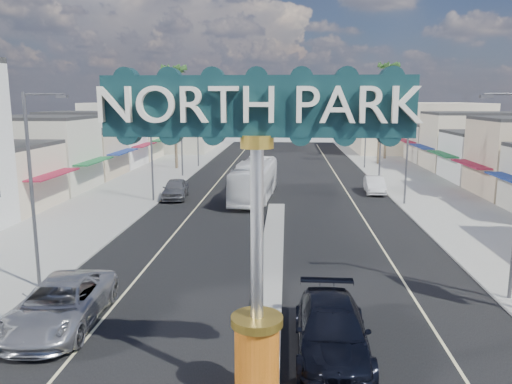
# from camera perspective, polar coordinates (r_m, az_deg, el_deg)

# --- Properties ---
(ground) EXTENTS (160.00, 160.00, 0.00)m
(ground) POSITION_cam_1_polar(r_m,az_deg,el_deg) (42.19, 2.41, -1.29)
(ground) COLOR gray
(ground) RESTS_ON ground
(road) EXTENTS (20.00, 120.00, 0.01)m
(road) POSITION_cam_1_polar(r_m,az_deg,el_deg) (42.18, 2.41, -1.28)
(road) COLOR black
(road) RESTS_ON ground
(median_island) EXTENTS (1.30, 30.00, 0.16)m
(median_island) POSITION_cam_1_polar(r_m,az_deg,el_deg) (26.71, 1.68, -8.22)
(median_island) COLOR gray
(median_island) RESTS_ON ground
(sidewalk_left) EXTENTS (8.00, 120.00, 0.12)m
(sidewalk_left) POSITION_cam_1_polar(r_m,az_deg,el_deg) (44.69, -15.85, -0.93)
(sidewalk_left) COLOR gray
(sidewalk_left) RESTS_ON ground
(sidewalk_right) EXTENTS (8.00, 120.00, 0.12)m
(sidewalk_right) POSITION_cam_1_polar(r_m,az_deg,el_deg) (44.18, 20.88, -1.36)
(sidewalk_right) COLOR gray
(sidewalk_right) RESTS_ON ground
(storefront_row_left) EXTENTS (12.00, 42.00, 6.00)m
(storefront_row_left) POSITION_cam_1_polar(r_m,az_deg,el_deg) (59.94, -20.96, 4.47)
(storefront_row_left) COLOR beige
(storefront_row_left) RESTS_ON ground
(storefront_row_right) EXTENTS (12.00, 42.00, 6.00)m
(storefront_row_right) POSITION_cam_1_polar(r_m,az_deg,el_deg) (59.29, 26.65, 3.99)
(storefront_row_right) COLOR #B7B29E
(storefront_row_right) RESTS_ON ground
(backdrop_far_left) EXTENTS (20.00, 20.00, 8.00)m
(backdrop_far_left) POSITION_cam_1_polar(r_m,az_deg,el_deg) (89.35, -11.31, 7.42)
(backdrop_far_left) COLOR #B7B29E
(backdrop_far_left) RESTS_ON ground
(backdrop_far_right) EXTENTS (20.00, 20.00, 8.00)m
(backdrop_far_right) POSITION_cam_1_polar(r_m,az_deg,el_deg) (88.96, 17.49, 7.12)
(backdrop_far_right) COLOR beige
(backdrop_far_right) RESTS_ON ground
(gateway_sign) EXTENTS (8.20, 1.50, 9.15)m
(gateway_sign) POSITION_cam_1_polar(r_m,az_deg,el_deg) (13.56, 0.11, -1.23)
(gateway_sign) COLOR #C6620F
(gateway_sign) RESTS_ON median_island
(traffic_signal_left) EXTENTS (5.09, 0.45, 6.00)m
(traffic_signal_left) POSITION_cam_1_polar(r_m,az_deg,el_deg) (56.33, -6.69, 6.05)
(traffic_signal_left) COLOR #47474C
(traffic_signal_left) RESTS_ON ground
(traffic_signal_right) EXTENTS (5.09, 0.45, 6.00)m
(traffic_signal_right) POSITION_cam_1_polar(r_m,az_deg,el_deg) (56.07, 12.22, 5.86)
(traffic_signal_right) COLOR #47474C
(traffic_signal_right) RESTS_ON ground
(streetlight_l_near) EXTENTS (2.03, 0.22, 9.00)m
(streetlight_l_near) POSITION_cam_1_polar(r_m,az_deg,el_deg) (24.33, -23.99, 1.09)
(streetlight_l_near) COLOR #47474C
(streetlight_l_near) RESTS_ON ground
(streetlight_l_mid) EXTENTS (2.03, 0.22, 9.00)m
(streetlight_l_mid) POSITION_cam_1_polar(r_m,az_deg,el_deg) (42.92, -11.67, 5.55)
(streetlight_l_mid) COLOR #47474C
(streetlight_l_mid) RESTS_ON ground
(streetlight_l_far) EXTENTS (2.03, 0.22, 9.00)m
(streetlight_l_far) POSITION_cam_1_polar(r_m,az_deg,el_deg) (64.36, -6.54, 7.33)
(streetlight_l_far) COLOR #47474C
(streetlight_l_far) RESTS_ON ground
(streetlight_r_mid) EXTENTS (2.03, 0.22, 9.00)m
(streetlight_r_mid) POSITION_cam_1_polar(r_m,az_deg,el_deg) (42.53, 16.72, 5.28)
(streetlight_r_mid) COLOR #47474C
(streetlight_r_mid) RESTS_ON ground
(streetlight_r_far) EXTENTS (2.03, 0.22, 9.00)m
(streetlight_r_far) POSITION_cam_1_polar(r_m,az_deg,el_deg) (64.10, 12.30, 7.14)
(streetlight_r_far) COLOR #47474C
(streetlight_r_far) RESTS_ON ground
(palm_left_far) EXTENTS (2.60, 2.60, 13.10)m
(palm_left_far) POSITION_cam_1_polar(r_m,az_deg,el_deg) (62.86, -9.36, 13.04)
(palm_left_far) COLOR brown
(palm_left_far) RESTS_ON ground
(palm_right_mid) EXTENTS (2.60, 2.60, 12.10)m
(palm_right_mid) POSITION_cam_1_polar(r_m,az_deg,el_deg) (68.39, 14.16, 11.91)
(palm_right_mid) COLOR brown
(palm_right_mid) RESTS_ON ground
(palm_right_far) EXTENTS (2.60, 2.60, 14.10)m
(palm_right_far) POSITION_cam_1_polar(r_m,az_deg,el_deg) (74.72, 14.92, 13.11)
(palm_right_far) COLOR brown
(palm_right_far) RESTS_ON ground
(suv_left) EXTENTS (3.22, 6.53, 1.78)m
(suv_left) POSITION_cam_1_polar(r_m,az_deg,el_deg) (21.18, -21.47, -11.82)
(suv_left) COLOR #ABABB0
(suv_left) RESTS_ON ground
(suv_right) EXTENTS (2.55, 6.12, 1.77)m
(suv_right) POSITION_cam_1_polar(r_m,az_deg,el_deg) (17.89, 8.64, -15.45)
(suv_right) COLOR black
(suv_right) RESTS_ON ground
(car_parked_left) EXTENTS (2.45, 5.22, 1.73)m
(car_parked_left) POSITION_cam_1_polar(r_m,az_deg,el_deg) (44.56, -9.19, 0.36)
(car_parked_left) COLOR slate
(car_parked_left) RESTS_ON ground
(car_parked_right) EXTENTS (1.88, 4.79, 1.55)m
(car_parked_right) POSITION_cam_1_polar(r_m,az_deg,el_deg) (47.79, 13.40, 0.79)
(car_parked_right) COLOR silver
(car_parked_right) RESTS_ON ground
(city_bus) EXTENTS (3.65, 12.14, 3.33)m
(city_bus) POSITION_cam_1_polar(r_m,az_deg,el_deg) (43.72, -0.15, 1.37)
(city_bus) COLOR white
(city_bus) RESTS_ON ground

